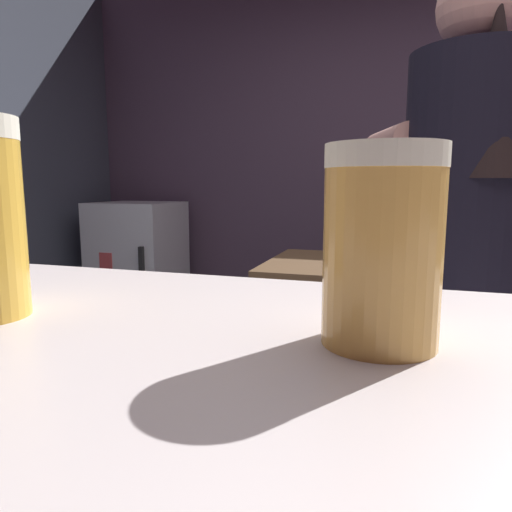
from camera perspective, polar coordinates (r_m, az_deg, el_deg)
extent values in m
cube|color=#534055|center=(3.48, 20.93, 10.95)|extent=(5.20, 0.10, 2.70)
cube|color=#3E3E3D|center=(3.28, 25.56, -2.34)|extent=(0.83, 0.36, 1.20)
cube|color=white|center=(3.61, -14.13, -1.99)|extent=(0.58, 0.55, 1.05)
cube|color=#262626|center=(3.25, -13.77, -2.20)|extent=(0.03, 0.03, 0.38)
cube|color=#D84C4C|center=(3.41, -17.90, -0.62)|extent=(0.10, 0.01, 0.12)
cube|color=#2E2830|center=(1.57, 22.79, -19.58)|extent=(0.28, 0.20, 0.91)
cylinder|color=black|center=(1.39, 24.67, 9.29)|extent=(0.34, 0.34, 0.61)
sphere|color=#DA9C8F|center=(1.46, 25.82, 25.76)|extent=(0.22, 0.22, 0.22)
cone|color=black|center=(1.32, 27.13, 17.88)|extent=(0.18, 0.18, 0.43)
cylinder|color=#DA9C8F|center=(1.49, 16.13, 13.28)|extent=(0.17, 0.33, 0.08)
cylinder|color=#DA9C8F|center=(1.62, 28.03, 12.23)|extent=(0.17, 0.33, 0.08)
cylinder|color=#456B8F|center=(1.94, 20.50, -0.06)|extent=(0.18, 0.18, 0.05)
cylinder|color=#E5AA50|center=(0.31, 15.11, -0.25)|extent=(0.07, 0.07, 0.11)
cylinder|color=white|center=(0.31, 15.60, 11.72)|extent=(0.08, 0.08, 0.01)
cylinder|color=red|center=(3.29, 26.79, 9.35)|extent=(0.05, 0.05, 0.14)
cylinder|color=red|center=(3.29, 26.91, 10.99)|extent=(0.02, 0.02, 0.05)
cylinder|color=white|center=(3.29, 26.94, 11.53)|extent=(0.03, 0.03, 0.01)
cylinder|color=red|center=(3.22, 23.84, 9.63)|extent=(0.07, 0.07, 0.14)
cylinder|color=red|center=(3.22, 23.95, 11.38)|extent=(0.03, 0.03, 0.06)
cylinder|color=white|center=(3.22, 23.99, 11.98)|extent=(0.04, 0.04, 0.01)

